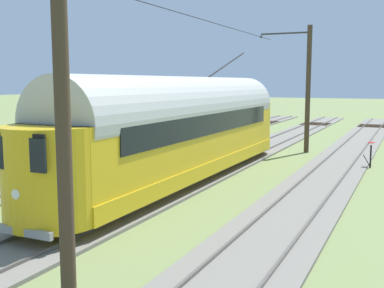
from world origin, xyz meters
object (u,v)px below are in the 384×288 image
catenary_pole_foreground (307,87)px  switch_stand (370,153)px  catenary_pole_mid_near (58,97)px  vintage_streetcar (185,127)px

catenary_pole_foreground → switch_stand: (-3.89, 3.73, -3.12)m
catenary_pole_foreground → catenary_pole_mid_near: bearing=90.0°
catenary_pole_foreground → catenary_pole_mid_near: (0.00, 21.11, 0.00)m
switch_stand → catenary_pole_mid_near: bearing=77.4°
vintage_streetcar → catenary_pole_foreground: (-2.77, -10.31, 1.55)m
catenary_pole_mid_near → switch_stand: catenary_pole_mid_near is taller
vintage_streetcar → switch_stand: vintage_streetcar is taller
vintage_streetcar → catenary_pole_mid_near: 11.25m
vintage_streetcar → catenary_pole_foreground: catenary_pole_foreground is taller
catenary_pole_mid_near → switch_stand: (-3.89, -17.38, -3.12)m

